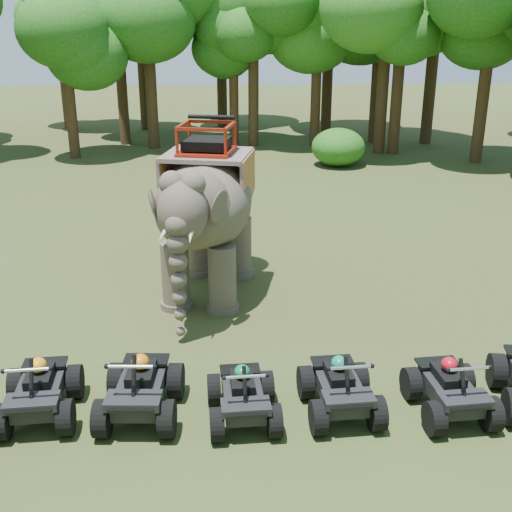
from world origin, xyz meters
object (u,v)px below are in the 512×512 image
object	(u,v)px
atv_0	(38,384)
atv_4	(451,382)
elephant	(208,210)
atv_2	(243,389)
atv_1	(140,381)
atv_3	(341,381)

from	to	relation	value
atv_0	atv_4	xyz separation A→B (m)	(7.18, -0.29, -0.02)
elephant	atv_4	world-z (taller)	elephant
atv_0	atv_2	bearing A→B (deg)	-8.54
atv_1	elephant	bearing A→B (deg)	81.77
atv_0	atv_4	bearing A→B (deg)	-6.28
atv_1	atv_2	bearing A→B (deg)	-3.67
atv_0	atv_4	size ratio (longest dim) A/B	1.04
atv_3	atv_1	bearing A→B (deg)	174.39
atv_1	atv_2	size ratio (longest dim) A/B	1.13
atv_2	atv_3	size ratio (longest dim) A/B	0.95
atv_4	atv_3	bearing A→B (deg)	171.55
atv_2	atv_4	distance (m)	3.64
elephant	atv_0	bearing A→B (deg)	-106.35
elephant	atv_1	distance (m)	5.69
atv_2	atv_4	size ratio (longest dim) A/B	0.96
atv_2	atv_4	bearing A→B (deg)	-3.30
atv_0	atv_2	xyz separation A→B (m)	(3.54, -0.28, -0.05)
atv_3	atv_2	bearing A→B (deg)	-179.80
atv_2	atv_4	world-z (taller)	atv_4
atv_1	atv_3	size ratio (longest dim) A/B	1.07
elephant	atv_1	bearing A→B (deg)	-89.74
elephant	atv_4	size ratio (longest dim) A/B	3.05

